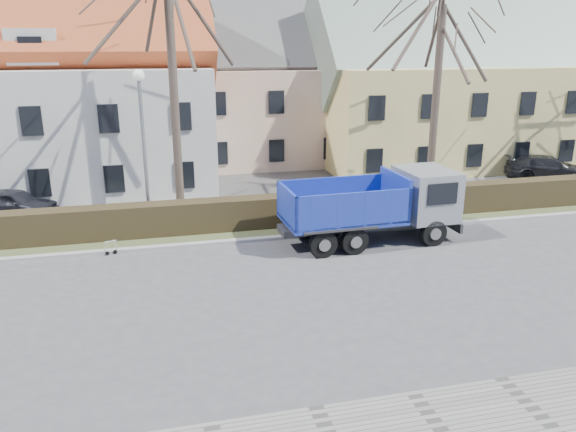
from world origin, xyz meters
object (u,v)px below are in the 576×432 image
object	(u,v)px
dump_truck	(364,207)
streetlight	(144,152)
parked_car_a	(14,203)
parked_car_b	(548,168)
cart_frame	(105,248)

from	to	relation	value
dump_truck	streetlight	size ratio (longest dim) A/B	1.08
streetlight	parked_car_a	size ratio (longest dim) A/B	1.76
streetlight	parked_car_a	distance (m)	7.12
dump_truck	parked_car_b	distance (m)	15.48
dump_truck	parked_car_b	size ratio (longest dim) A/B	1.54
cart_frame	parked_car_b	bearing A→B (deg)	15.21
dump_truck	parked_car_b	bearing A→B (deg)	25.31
dump_truck	parked_car_b	world-z (taller)	dump_truck
streetlight	parked_car_b	distance (m)	22.19
cart_frame	parked_car_a	world-z (taller)	parked_car_a
cart_frame	parked_car_a	distance (m)	7.22
streetlight	cart_frame	size ratio (longest dim) A/B	9.86
streetlight	parked_car_b	bearing A→B (deg)	9.59
streetlight	parked_car_b	size ratio (longest dim) A/B	1.43
dump_truck	cart_frame	bearing A→B (deg)	172.71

